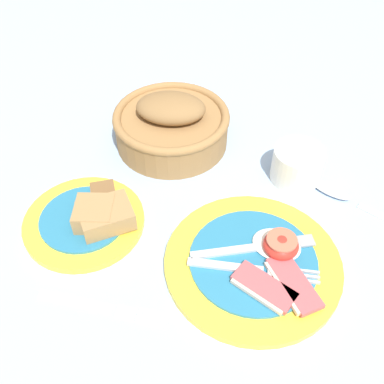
% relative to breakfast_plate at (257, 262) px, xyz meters
% --- Properties ---
extents(ground_plane, '(3.00, 3.00, 0.00)m').
position_rel_breakfast_plate_xyz_m(ground_plane, '(-0.08, 0.01, -0.01)').
color(ground_plane, '#93B2DB').
extents(breakfast_plate, '(0.26, 0.26, 0.04)m').
position_rel_breakfast_plate_xyz_m(breakfast_plate, '(0.00, 0.00, 0.00)').
color(breakfast_plate, yellow).
rests_on(breakfast_plate, ground_plane).
extents(bread_plate, '(0.19, 0.19, 0.05)m').
position_rel_breakfast_plate_xyz_m(bread_plate, '(-0.26, -0.03, 0.01)').
color(bread_plate, yellow).
rests_on(bread_plate, ground_plane).
extents(sugar_cup, '(0.09, 0.09, 0.06)m').
position_rel_breakfast_plate_xyz_m(sugar_cup, '(0.00, 0.20, 0.02)').
color(sugar_cup, white).
rests_on(sugar_cup, ground_plane).
extents(bread_basket, '(0.21, 0.21, 0.10)m').
position_rel_breakfast_plate_xyz_m(bread_basket, '(-0.24, 0.20, 0.03)').
color(bread_basket, olive).
rests_on(bread_basket, ground_plane).
extents(teaspoon_by_saucer, '(0.19, 0.06, 0.01)m').
position_rel_breakfast_plate_xyz_m(teaspoon_by_saucer, '(0.09, 0.19, -0.01)').
color(teaspoon_by_saucer, silver).
rests_on(teaspoon_by_saucer, ground_plane).
extents(fork_on_cloth, '(0.18, 0.05, 0.01)m').
position_rel_breakfast_plate_xyz_m(fork_on_cloth, '(-0.17, -0.15, -0.01)').
color(fork_on_cloth, silver).
rests_on(fork_on_cloth, ground_plane).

